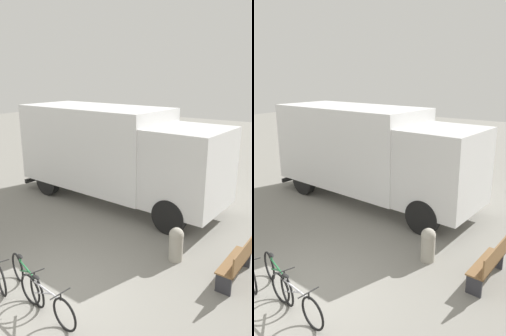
% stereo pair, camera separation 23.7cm
% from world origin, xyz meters
% --- Properties ---
extents(ground_plane, '(60.00, 60.00, 0.00)m').
position_xyz_m(ground_plane, '(0.00, 0.00, 0.00)').
color(ground_plane, gray).
extents(delivery_truck, '(7.97, 3.05, 3.39)m').
position_xyz_m(delivery_truck, '(-2.00, 5.33, 1.88)').
color(delivery_truck, white).
rests_on(delivery_truck, ground).
extents(park_bench, '(0.48, 1.44, 0.90)m').
position_xyz_m(park_bench, '(3.14, 2.78, 0.47)').
color(park_bench, brown).
rests_on(park_bench, ground).
extents(bicycle_middle, '(1.67, 0.67, 0.74)m').
position_xyz_m(bicycle_middle, '(-0.46, -0.12, 0.35)').
color(bicycle_middle, black).
rests_on(bicycle_middle, ground).
extents(bicycle_far, '(1.74, 0.44, 0.74)m').
position_xyz_m(bicycle_far, '(0.42, -0.39, 0.35)').
color(bicycle_far, black).
rests_on(bicycle_far, ground).
extents(bollard_near_bench, '(0.37, 0.37, 0.87)m').
position_xyz_m(bollard_near_bench, '(1.62, 2.79, 0.47)').
color(bollard_near_bench, '#9E998C').
rests_on(bollard_near_bench, ground).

